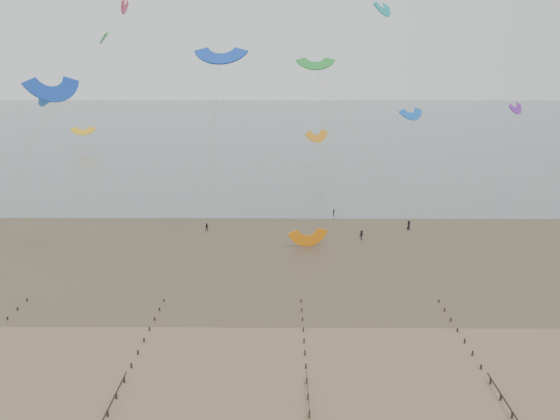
% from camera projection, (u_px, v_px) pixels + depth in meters
% --- Properties ---
extents(ground, '(500.00, 500.00, 0.00)m').
position_uv_depth(ground, '(268.00, 349.00, 59.81)').
color(ground, brown).
rests_on(ground, ground).
extents(sea_and_shore, '(500.00, 665.00, 0.03)m').
position_uv_depth(sea_and_shore, '(250.00, 245.00, 92.94)').
color(sea_and_shore, '#475654').
rests_on(sea_and_shore, ground).
extents(kitesurfers, '(151.03, 17.55, 1.71)m').
position_uv_depth(kitesurfers, '(436.00, 221.00, 103.77)').
color(kitesurfers, black).
rests_on(kitesurfers, ground).
extents(grounded_kite, '(6.73, 5.84, 3.16)m').
position_uv_depth(grounded_kite, '(308.00, 246.00, 92.39)').
color(grounded_kite, orange).
rests_on(grounded_kite, ground).
extents(kites_airborne, '(257.53, 118.15, 45.85)m').
position_uv_depth(kites_airborne, '(206.00, 90.00, 135.35)').
color(kites_airborne, blue).
rests_on(kites_airborne, ground).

